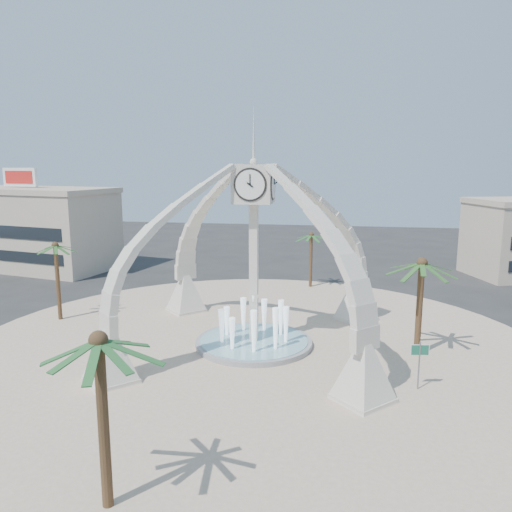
% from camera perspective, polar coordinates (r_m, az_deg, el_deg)
% --- Properties ---
extents(ground, '(140.00, 140.00, 0.00)m').
position_cam_1_polar(ground, '(34.87, -0.25, -10.22)').
color(ground, '#282828').
rests_on(ground, ground).
extents(plaza, '(40.00, 40.00, 0.06)m').
position_cam_1_polar(plaza, '(34.86, -0.25, -10.18)').
color(plaza, beige).
rests_on(plaza, ground).
extents(clock_tower, '(17.94, 17.94, 16.30)m').
position_cam_1_polar(clock_tower, '(33.14, -0.26, 0.34)').
color(clock_tower, beige).
rests_on(clock_tower, ground).
extents(fountain, '(8.00, 8.00, 3.62)m').
position_cam_1_polar(fountain, '(34.77, -0.25, -9.78)').
color(fountain, '#99999C').
rests_on(fountain, ground).
extents(building_nw, '(23.75, 13.73, 11.90)m').
position_cam_1_polar(building_nw, '(66.37, -24.95, 3.00)').
color(building_nw, '#BAA991').
rests_on(building_nw, ground).
extents(palm_east, '(5.03, 5.03, 6.98)m').
position_cam_1_polar(palm_east, '(33.24, 18.44, -0.89)').
color(palm_east, brown).
rests_on(palm_east, ground).
extents(palm_west, '(4.18, 4.18, 6.71)m').
position_cam_1_polar(palm_west, '(42.05, -21.96, 0.98)').
color(palm_west, brown).
rests_on(palm_west, ground).
extents(palm_north, '(4.40, 4.40, 6.00)m').
position_cam_1_polar(palm_north, '(50.13, 6.34, 2.32)').
color(palm_north, brown).
rests_on(palm_north, ground).
extents(palm_south, '(4.53, 4.53, 7.17)m').
position_cam_1_polar(palm_south, '(18.13, -17.55, -9.48)').
color(palm_south, brown).
rests_on(palm_south, ground).
extents(street_sign, '(1.01, 0.20, 2.77)m').
position_cam_1_polar(street_sign, '(29.20, 18.19, -10.80)').
color(street_sign, slate).
rests_on(street_sign, ground).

